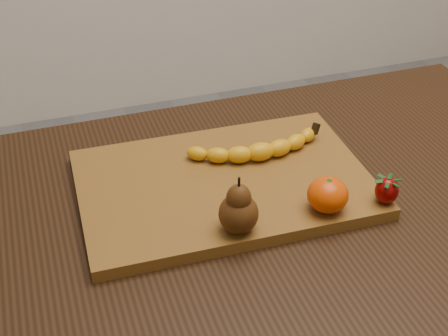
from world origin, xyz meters
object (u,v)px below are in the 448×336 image
object	(u,v)px
cutting_board	(224,184)
table	(294,249)
mandarin	(328,195)
pear	(239,205)

from	to	relation	value
cutting_board	table	bearing A→B (deg)	-32.37
table	mandarin	world-z (taller)	mandarin
cutting_board	pear	distance (m)	0.13
table	pear	distance (m)	0.21
table	cutting_board	size ratio (longest dim) A/B	2.22
pear	mandarin	distance (m)	0.14
cutting_board	mandarin	world-z (taller)	mandarin
pear	mandarin	bearing A→B (deg)	0.90
table	pear	xyz separation A→B (m)	(-0.12, -0.05, 0.16)
cutting_board	pear	size ratio (longest dim) A/B	5.15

